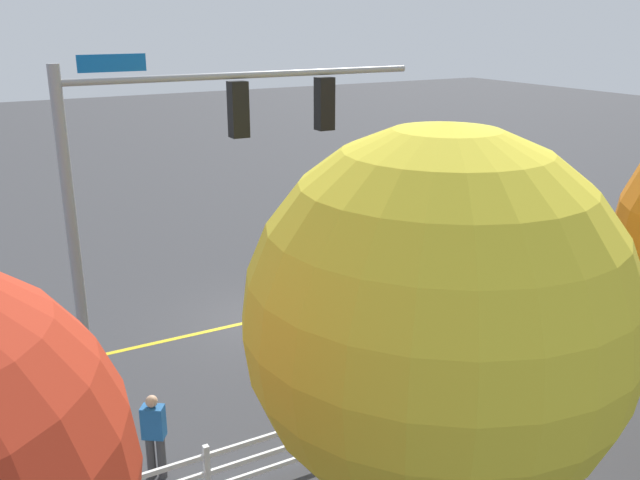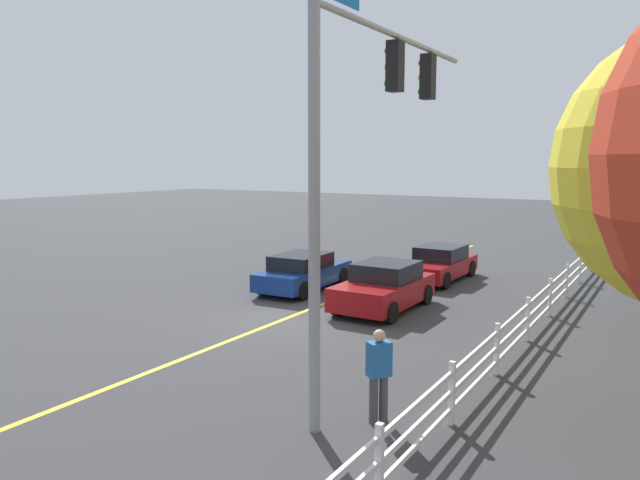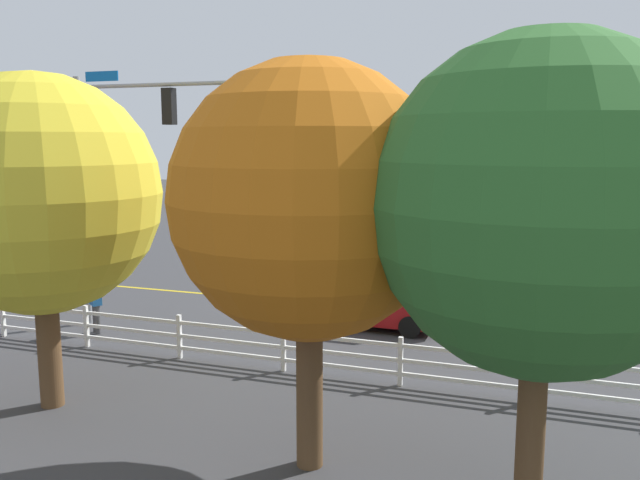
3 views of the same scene
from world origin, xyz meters
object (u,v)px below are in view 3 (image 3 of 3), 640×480
object	(u,v)px
car_2	(373,303)
tree_1	(542,207)
car_1	(429,282)
tree_4	(309,201)
pedestrian	(96,302)
tree_0	(39,195)
car_0	(560,319)

from	to	relation	value
car_2	tree_1	distance (m)	11.13
car_2	car_1	bearing A→B (deg)	-105.95
tree_1	tree_4	xyz separation A→B (m)	(3.61, -0.52, -0.08)
pedestrian	tree_0	distance (m)	6.38
car_1	pedestrian	xyz separation A→B (m)	(8.46, 7.12, 0.27)
car_2	tree_1	xyz separation A→B (m)	(-4.75, 9.25, 3.96)
tree_1	tree_4	distance (m)	3.65
car_0	pedestrian	xyz separation A→B (m)	(12.74, 3.61, 0.28)
tree_4	pedestrian	bearing A→B (deg)	-31.79
tree_0	tree_4	world-z (taller)	tree_0
car_0	pedestrian	world-z (taller)	pedestrian
tree_0	car_0	bearing A→B (deg)	-141.07
pedestrian	car_2	bearing A→B (deg)	149.47
car_1	tree_0	xyz separation A→B (m)	(5.96, 11.79, 3.83)
tree_1	tree_4	size ratio (longest dim) A/B	1.03
car_2	tree_0	size ratio (longest dim) A/B	0.57
car_0	pedestrian	distance (m)	13.24
car_1	car_2	bearing A→B (deg)	-108.57
tree_0	tree_1	bearing A→B (deg)	173.20
car_1	tree_0	size ratio (longest dim) A/B	0.63
car_0	car_2	distance (m)	5.33
pedestrian	tree_1	bearing A→B (deg)	99.05
tree_0	pedestrian	bearing A→B (deg)	-61.86
pedestrian	tree_1	xyz separation A→B (m)	(-12.16, 5.82, 3.74)
car_0	tree_0	bearing A→B (deg)	39.47
car_1	tree_4	bearing A→B (deg)	-92.31
pedestrian	tree_0	xyz separation A→B (m)	(-2.50, 4.67, 3.55)
pedestrian	tree_4	bearing A→B (deg)	92.84
pedestrian	car_1	bearing A→B (deg)	164.72
car_2	pedestrian	xyz separation A→B (m)	(7.41, 3.43, 0.22)
tree_1	tree_0	bearing A→B (deg)	-6.80
tree_1	tree_4	world-z (taller)	tree_1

